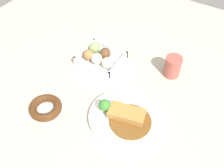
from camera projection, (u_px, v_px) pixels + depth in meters
ground_plane at (109, 98)px, 0.94m from camera, size 1.60×1.60×0.00m
curry_plate at (124, 116)px, 0.86m from camera, size 0.24×0.24×0.07m
donut_box at (100, 58)px, 1.05m from camera, size 0.17×0.14×0.06m
chocolate_ring_donut at (46, 108)px, 0.89m from camera, size 0.13×0.13×0.03m
coffee_mug at (173, 66)px, 0.99m from camera, size 0.06×0.06×0.08m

